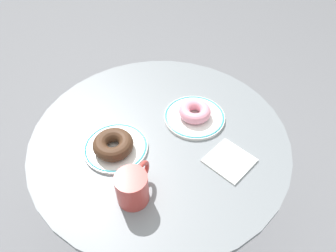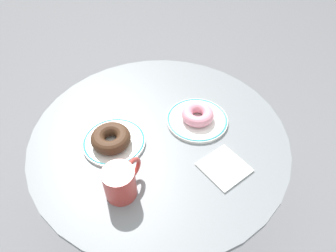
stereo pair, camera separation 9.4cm
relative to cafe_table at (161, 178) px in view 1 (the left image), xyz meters
The scene contains 8 objects.
ground_plane 0.49m from the cafe_table, ahead, with size 7.00×7.00×0.02m, color slate.
cafe_table is the anchor object (origin of this frame).
plate_left 0.28m from the cafe_table, 163.70° to the left, with size 0.19×0.19×0.01m.
plate_right 0.27m from the cafe_table, ahead, with size 0.20×0.20×0.01m.
donut_chocolate 0.30m from the cafe_table, 167.14° to the left, with size 0.12×0.12×0.04m, color #422819.
donut_pink_frosted 0.29m from the cafe_table, ahead, with size 0.10×0.10×0.04m, color pink.
paper_napkin 0.33m from the cafe_table, 65.72° to the right, with size 0.12×0.12×0.01m, color white.
coffee_mug 0.36m from the cafe_table, 145.24° to the right, with size 0.12×0.08×0.09m.
Camera 1 is at (-0.38, -0.51, 1.42)m, focal length 32.87 mm.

